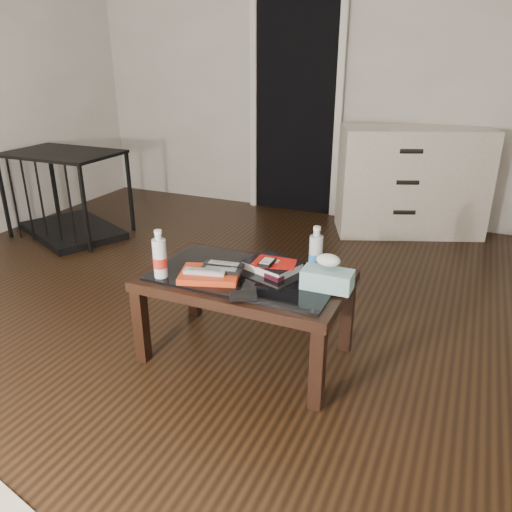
{
  "coord_description": "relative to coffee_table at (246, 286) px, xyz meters",
  "views": [
    {
      "loc": [
        1.21,
        -2.12,
        1.47
      ],
      "look_at": [
        0.31,
        -0.06,
        0.55
      ],
      "focal_mm": 35.0,
      "sensor_mm": 36.0,
      "label": 1
    }
  ],
  "objects": [
    {
      "name": "ground",
      "position": [
        -0.27,
        0.1,
        -0.4
      ],
      "size": [
        5.0,
        5.0,
        0.0
      ],
      "primitive_type": "plane",
      "color": "black",
      "rests_on": "ground"
    },
    {
      "name": "room_shell",
      "position": [
        -0.27,
        0.1,
        1.22
      ],
      "size": [
        5.0,
        5.0,
        5.0
      ],
      "color": "beige",
      "rests_on": "ground"
    },
    {
      "name": "doorway",
      "position": [
        -0.67,
        2.56,
        0.63
      ],
      "size": [
        0.9,
        0.08,
        2.07
      ],
      "color": "black",
      "rests_on": "ground"
    },
    {
      "name": "coffee_table",
      "position": [
        0.0,
        0.0,
        0.0
      ],
      "size": [
        1.0,
        0.6,
        0.46
      ],
      "color": "black",
      "rests_on": "ground"
    },
    {
      "name": "dresser",
      "position": [
        0.48,
        2.33,
        0.05
      ],
      "size": [
        1.3,
        0.9,
        0.9
      ],
      "rotation": [
        0.0,
        0.0,
        0.37
      ],
      "color": "silver",
      "rests_on": "ground"
    },
    {
      "name": "pet_crate",
      "position": [
        -2.17,
        1.09,
        -0.17
      ],
      "size": [
        1.07,
        0.92,
        0.71
      ],
      "rotation": [
        0.0,
        0.0,
        -0.43
      ],
      "color": "black",
      "rests_on": "ground"
    },
    {
      "name": "magazines",
      "position": [
        -0.14,
        -0.11,
        0.08
      ],
      "size": [
        0.33,
        0.29,
        0.03
      ],
      "primitive_type": "cube",
      "rotation": [
        0.0,
        0.0,
        0.31
      ],
      "color": "red",
      "rests_on": "coffee_table"
    },
    {
      "name": "remote_silver",
      "position": [
        -0.15,
        -0.14,
        0.11
      ],
      "size": [
        0.21,
        0.09,
        0.02
      ],
      "primitive_type": "cube",
      "rotation": [
        0.0,
        0.0,
        0.22
      ],
      "color": "#AAAAAF",
      "rests_on": "magazines"
    },
    {
      "name": "remote_black_front",
      "position": [
        -0.09,
        -0.09,
        0.11
      ],
      "size": [
        0.21,
        0.09,
        0.02
      ],
      "primitive_type": "cube",
      "rotation": [
        0.0,
        0.0,
        0.23
      ],
      "color": "black",
      "rests_on": "magazines"
    },
    {
      "name": "remote_black_back",
      "position": [
        -0.11,
        -0.03,
        0.11
      ],
      "size": [
        0.21,
        0.08,
        0.02
      ],
      "primitive_type": "cube",
      "rotation": [
        0.0,
        0.0,
        0.16
      ],
      "color": "black",
      "rests_on": "magazines"
    },
    {
      "name": "textbook",
      "position": [
        0.1,
        0.1,
        0.09
      ],
      "size": [
        0.3,
        0.27,
        0.05
      ],
      "primitive_type": "cube",
      "rotation": [
        0.0,
        0.0,
        -0.32
      ],
      "color": "black",
      "rests_on": "coffee_table"
    },
    {
      "name": "dvd_mailers",
      "position": [
        0.11,
        0.09,
        0.11
      ],
      "size": [
        0.2,
        0.14,
        0.01
      ],
      "primitive_type": "cube",
      "rotation": [
        0.0,
        0.0,
        0.04
      ],
      "color": "#B1110B",
      "rests_on": "textbook"
    },
    {
      "name": "ipod",
      "position": [
        0.09,
        0.05,
        0.12
      ],
      "size": [
        0.07,
        0.11,
        0.02
      ],
      "primitive_type": "cube",
      "rotation": [
        0.0,
        0.0,
        0.02
      ],
      "color": "black",
      "rests_on": "dvd_mailers"
    },
    {
      "name": "flip_phone",
      "position": [
        0.15,
        0.0,
        0.08
      ],
      "size": [
        0.1,
        0.08,
        0.02
      ],
      "primitive_type": "cube",
      "rotation": [
        0.0,
        0.0,
        -0.36
      ],
      "color": "black",
      "rests_on": "coffee_table"
    },
    {
      "name": "wallet",
      "position": [
        0.1,
        -0.24,
        0.07
      ],
      "size": [
        0.14,
        0.12,
        0.02
      ],
      "primitive_type": "cube",
      "rotation": [
        0.0,
        0.0,
        0.5
      ],
      "color": "black",
      "rests_on": "coffee_table"
    },
    {
      "name": "water_bottle_left",
      "position": [
        -0.36,
        -0.19,
        0.18
      ],
      "size": [
        0.08,
        0.08,
        0.24
      ],
      "primitive_type": "cylinder",
      "rotation": [
        0.0,
        0.0,
        -0.24
      ],
      "color": "silver",
      "rests_on": "coffee_table"
    },
    {
      "name": "water_bottle_right",
      "position": [
        0.31,
        0.16,
        0.18
      ],
      "size": [
        0.07,
        0.07,
        0.24
      ],
      "primitive_type": "cylinder",
      "rotation": [
        0.0,
        0.0,
        0.05
      ],
      "color": "silver",
      "rests_on": "coffee_table"
    },
    {
      "name": "tissue_box",
      "position": [
        0.41,
        0.0,
        0.11
      ],
      "size": [
        0.23,
        0.12,
        0.09
      ],
      "primitive_type": "cube",
      "rotation": [
        0.0,
        0.0,
        0.02
      ],
      "color": "teal",
      "rests_on": "coffee_table"
    }
  ]
}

